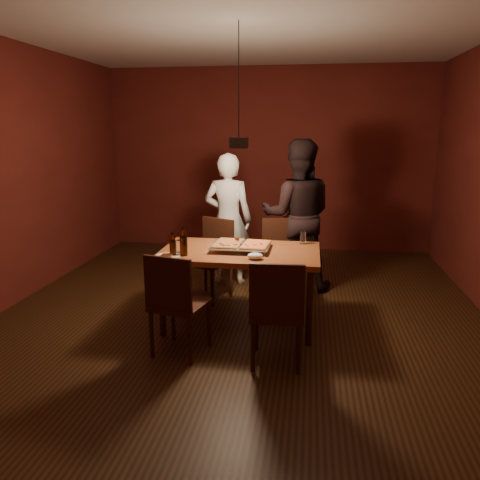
# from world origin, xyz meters

# --- Properties ---
(room_shell) EXTENTS (6.00, 6.00, 6.00)m
(room_shell) POSITION_xyz_m (0.00, 0.00, 1.40)
(room_shell) COLOR #3C2410
(room_shell) RESTS_ON ground
(dining_table) EXTENTS (1.50, 0.90, 0.75)m
(dining_table) POSITION_xyz_m (0.03, -0.09, 0.68)
(dining_table) COLOR #9B4F27
(dining_table) RESTS_ON floor
(chair_far_left) EXTENTS (0.56, 0.56, 0.49)m
(chair_far_left) POSITION_xyz_m (-0.39, 0.63, 0.54)
(chair_far_left) COLOR #38190F
(chair_far_left) RESTS_ON floor
(chair_far_right) EXTENTS (0.50, 0.50, 0.49)m
(chair_far_right) POSITION_xyz_m (0.37, 0.74, 0.54)
(chair_far_right) COLOR #38190F
(chair_far_right) RESTS_ON floor
(chair_near_left) EXTENTS (0.50, 0.50, 0.49)m
(chair_near_left) POSITION_xyz_m (-0.40, -0.84, 0.54)
(chair_near_left) COLOR #38190F
(chair_near_left) RESTS_ON floor
(chair_near_right) EXTENTS (0.43, 0.43, 0.49)m
(chair_near_right) POSITION_xyz_m (0.44, -0.90, 0.54)
(chair_near_right) COLOR #38190F
(chair_near_right) RESTS_ON floor
(pizza_tray) EXTENTS (0.57, 0.48, 0.05)m
(pizza_tray) POSITION_xyz_m (0.03, -0.06, 0.77)
(pizza_tray) COLOR silver
(pizza_tray) RESTS_ON dining_table
(pizza_meat) EXTENTS (0.27, 0.41, 0.02)m
(pizza_meat) POSITION_xyz_m (-0.09, -0.06, 0.81)
(pizza_meat) COLOR maroon
(pizza_meat) RESTS_ON pizza_tray
(pizza_cheese) EXTENTS (0.27, 0.40, 0.02)m
(pizza_cheese) POSITION_xyz_m (0.17, -0.07, 0.81)
(pizza_cheese) COLOR gold
(pizza_cheese) RESTS_ON pizza_tray
(spatula) EXTENTS (0.17, 0.26, 0.04)m
(spatula) POSITION_xyz_m (0.01, -0.05, 0.81)
(spatula) COLOR silver
(spatula) RESTS_ON pizza_tray
(beer_bottle_a) EXTENTS (0.06, 0.06, 0.22)m
(beer_bottle_a) POSITION_xyz_m (-0.54, -0.40, 0.86)
(beer_bottle_a) COLOR black
(beer_bottle_a) RESTS_ON dining_table
(beer_bottle_b) EXTENTS (0.07, 0.07, 0.27)m
(beer_bottle_b) POSITION_xyz_m (-0.45, -0.35, 0.88)
(beer_bottle_b) COLOR black
(beer_bottle_b) RESTS_ON dining_table
(water_glass_left) EXTENTS (0.07, 0.07, 0.11)m
(water_glass_left) POSITION_xyz_m (-0.52, -0.24, 0.81)
(water_glass_left) COLOR silver
(water_glass_left) RESTS_ON dining_table
(water_glass_right) EXTENTS (0.06, 0.06, 0.12)m
(water_glass_right) POSITION_xyz_m (0.61, 0.26, 0.81)
(water_glass_right) COLOR silver
(water_glass_right) RESTS_ON dining_table
(plate_slice) EXTENTS (0.22, 0.22, 0.03)m
(plate_slice) POSITION_xyz_m (-0.58, -0.43, 0.76)
(plate_slice) COLOR white
(plate_slice) RESTS_ON dining_table
(napkin) EXTENTS (0.14, 0.11, 0.06)m
(napkin) POSITION_xyz_m (0.21, -0.38, 0.78)
(napkin) COLOR white
(napkin) RESTS_ON dining_table
(diner_white) EXTENTS (0.61, 0.42, 1.60)m
(diner_white) POSITION_xyz_m (-0.31, 1.15, 0.80)
(diner_white) COLOR white
(diner_white) RESTS_ON floor
(diner_dark) EXTENTS (0.88, 0.69, 1.77)m
(diner_dark) POSITION_xyz_m (0.53, 1.09, 0.88)
(diner_dark) COLOR black
(diner_dark) RESTS_ON floor
(pendant_lamp) EXTENTS (0.18, 0.18, 1.10)m
(pendant_lamp) POSITION_xyz_m (0.00, 0.00, 1.76)
(pendant_lamp) COLOR black
(pendant_lamp) RESTS_ON ceiling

